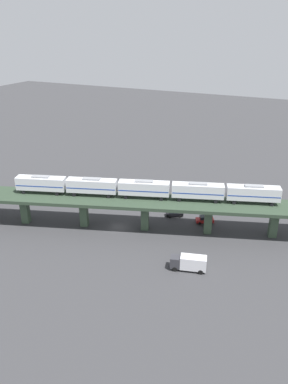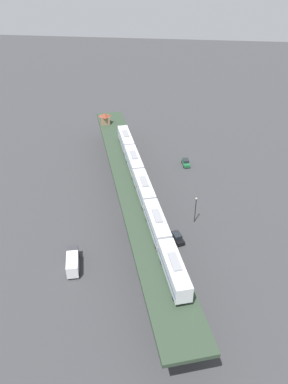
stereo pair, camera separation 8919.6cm
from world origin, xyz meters
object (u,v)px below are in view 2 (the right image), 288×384
Objects in this scene: street_car_black at (177,237)px; signal_hut at (105,118)px; subway_train at (144,188)px; street_lamp at (196,208)px; delivery_truck at (73,262)px; street_car_green at (186,162)px; street_car_red at (175,263)px.

signal_hut is at bearing -60.63° from street_car_black.
subway_train is 13.51m from street_lamp.
subway_train is 8.66× the size of street_lamp.
street_car_black is 0.68× the size of street_lamp.
delivery_truck is at bearing 94.57° from signal_hut.
signal_hut is 0.54× the size of delivery_truck.
subway_train reaches higher than signal_hut.
street_lamp is (-2.77, 27.16, 3.17)m from street_car_green.
street_lamp is (-3.94, -15.46, 3.17)m from street_car_red.
street_car_red is 0.68× the size of street_lamp.
delivery_truck is 30.60m from street_lamp.
delivery_truck is at bearing 27.86° from street_car_black.
delivery_truck reaches higher than street_car_black.
street_car_black is 1.01× the size of street_car_green.
street_lamp is at bearing -168.57° from subway_train.
subway_train is 17.86m from street_car_red.
delivery_truck is (21.69, 45.39, 0.82)m from street_car_green.
delivery_truck is (-4.43, 55.44, -7.72)m from signal_hut.
street_lamp is (-11.81, -2.39, -6.11)m from subway_train.
signal_hut is at bearing -85.43° from delivery_truck.
signal_hut is at bearing -21.04° from street_car_green.
street_car_black is at bearing 148.26° from subway_train.
signal_hut is 29.26m from street_car_green.
subway_train is at bearing 113.34° from signal_hut.
signal_hut is 51.81m from street_car_black.
street_lamp is at bearing -104.30° from street_car_red.
delivery_truck is at bearing 36.70° from street_lamp.
subway_train reaches higher than street_car_red.
subway_train is 21.97m from delivery_truck.
signal_hut is 0.86× the size of street_car_red.
subway_train is at bearing -128.61° from delivery_truck.
street_car_black is 0.63× the size of delivery_truck.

